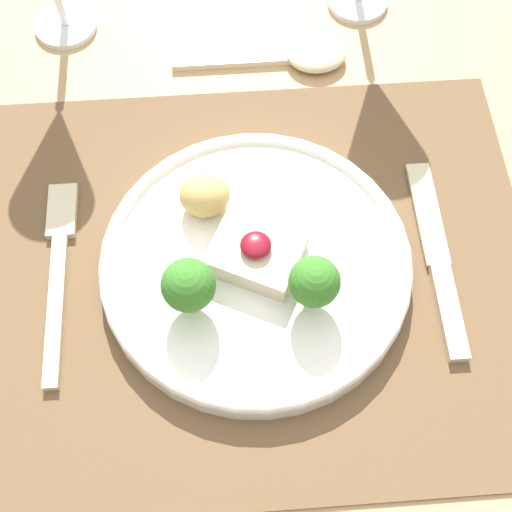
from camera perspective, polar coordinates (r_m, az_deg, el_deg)
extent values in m
plane|color=gray|center=(1.31, -0.01, -16.50)|extent=(8.00, 8.00, 0.00)
cube|color=tan|center=(0.59, -0.02, -1.86)|extent=(1.32, 0.93, 0.03)
cube|color=brown|center=(0.58, -0.02, -1.14)|extent=(0.45, 0.37, 0.00)
cylinder|color=white|center=(0.57, 0.00, -0.57)|extent=(0.25, 0.25, 0.02)
torus|color=white|center=(0.56, 0.00, -0.19)|extent=(0.25, 0.25, 0.01)
cube|color=beige|center=(0.56, -0.31, 0.58)|extent=(0.08, 0.08, 0.02)
ellipsoid|color=maroon|center=(0.54, -0.32, 1.32)|extent=(0.02, 0.02, 0.01)
cylinder|color=#84B256|center=(0.54, 4.52, -3.12)|extent=(0.01, 0.01, 0.02)
sphere|color=#387A28|center=(0.52, 4.70, -2.07)|extent=(0.04, 0.04, 0.04)
cylinder|color=#84B256|center=(0.54, -5.23, -3.41)|extent=(0.01, 0.01, 0.02)
sphere|color=#387A28|center=(0.52, -5.44, -2.34)|extent=(0.04, 0.04, 0.04)
ellipsoid|color=tan|center=(0.58, -4.13, 4.90)|extent=(0.04, 0.04, 0.03)
cube|color=beige|center=(0.58, -15.73, -4.11)|extent=(0.01, 0.13, 0.01)
cube|color=beige|center=(0.62, -15.25, 3.49)|extent=(0.02, 0.05, 0.01)
cube|color=beige|center=(0.58, 15.18, -4.31)|extent=(0.02, 0.08, 0.01)
cube|color=beige|center=(0.62, 13.56, 3.35)|extent=(0.02, 0.10, 0.00)
cube|color=beige|center=(0.71, -1.96, 15.25)|extent=(0.11, 0.01, 0.01)
ellipsoid|color=beige|center=(0.71, 4.84, 15.82)|extent=(0.06, 0.05, 0.02)
cylinder|color=white|center=(0.77, 8.11, 19.54)|extent=(0.06, 0.06, 0.01)
cylinder|color=white|center=(0.77, -14.97, 17.38)|extent=(0.06, 0.06, 0.01)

